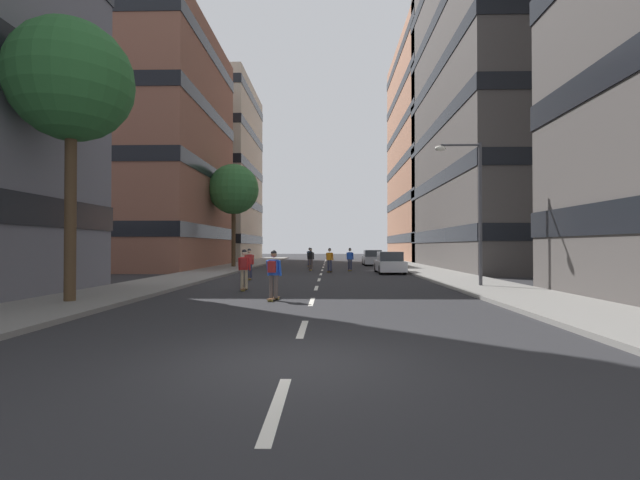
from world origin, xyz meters
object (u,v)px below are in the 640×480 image
skater_1 (273,272)px  skater_4 (350,258)px  skater_2 (249,263)px  skater_5 (310,256)px  skater_3 (311,258)px  parked_car_mid (390,263)px  street_tree_mid (234,190)px  skater_0 (330,259)px  skater_6 (244,267)px  street_tree_near (71,82)px  parked_car_near (372,258)px  streetlamp_right (472,197)px

skater_1 → skater_4: 19.09m
skater_2 → skater_5: bearing=80.9°
skater_3 → parked_car_mid: bearing=-31.2°
skater_1 → skater_3: (0.46, 19.32, -0.03)m
skater_1 → skater_5: 26.17m
street_tree_mid → skater_3: 9.85m
street_tree_mid → skater_0: size_ratio=5.04×
skater_4 → skater_6: size_ratio=1.00×
skater_1 → skater_4: same height
street_tree_near → skater_0: size_ratio=5.15×
parked_car_mid → skater_4: size_ratio=2.47×
skater_0 → skater_4: (1.57, 1.85, 0.00)m
skater_0 → skater_5: (-1.90, 9.26, 0.03)m
skater_0 → skater_2: (-4.56, -7.37, 0.00)m
parked_car_near → skater_3: size_ratio=2.47×
skater_6 → street_tree_mid: bearing=103.6°
skater_3 → skater_5: 6.86m
skater_3 → parked_car_near: bearing=58.5°
streetlamp_right → skater_2: size_ratio=3.65×
skater_0 → street_tree_mid: bearing=143.7°
streetlamp_right → skater_4: size_ratio=3.65×
skater_6 → street_tree_near: bearing=-134.7°
parked_car_near → streetlamp_right: streetlamp_right is taller
parked_car_near → parked_car_mid: size_ratio=1.00×
skater_3 → skater_4: size_ratio=1.00×
skater_0 → skater_1: bearing=-96.6°
street_tree_near → skater_5: (6.53, 27.52, -6.28)m
street_tree_near → skater_3: size_ratio=5.15×
skater_1 → parked_car_mid: bearing=68.6°
skater_2 → skater_3: (3.06, 9.78, 0.00)m
skater_1 → skater_4: size_ratio=1.00×
streetlamp_right → skater_6: size_ratio=3.65×
parked_car_mid → skater_6: bearing=-122.6°
skater_2 → skater_6: 6.14m
street_tree_near → street_tree_mid: (0.00, 24.44, -0.41)m
parked_car_near → skater_4: skater_4 is taller
parked_car_mid → skater_0: size_ratio=2.47×
streetlamp_right → skater_1: (-8.48, -4.75, -3.12)m
skater_1 → street_tree_near: bearing=-168.2°
parked_car_near → skater_2: bearing=-114.7°
skater_1 → skater_5: bearing=89.9°
skater_3 → skater_5: (-0.41, 6.85, 0.03)m
parked_car_near → parked_car_mid: 12.83m
streetlamp_right → skater_6: (-10.19, -1.28, -3.12)m
skater_3 → skater_4: 3.12m
skater_4 → streetlamp_right: bearing=-70.5°
parked_car_near → skater_0: skater_0 is taller
skater_4 → skater_3: bearing=169.6°
street_tree_near → parked_car_near: bearing=67.1°
streetlamp_right → skater_1: size_ratio=3.65×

